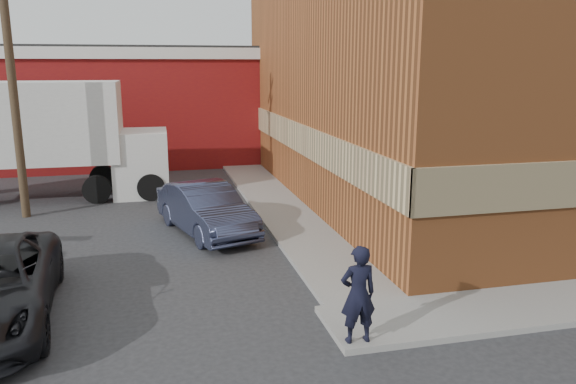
{
  "coord_description": "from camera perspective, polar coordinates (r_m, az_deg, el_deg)",
  "views": [
    {
      "loc": [
        -3.43,
        -9.85,
        4.76
      ],
      "look_at": [
        -0.34,
        2.91,
        1.77
      ],
      "focal_mm": 35.0,
      "sensor_mm": 36.0,
      "label": 1
    }
  ],
  "objects": [
    {
      "name": "sidewalk_west",
      "position": [
        19.84,
        -1.51,
        -0.89
      ],
      "size": [
        1.8,
        18.0,
        0.12
      ],
      "primitive_type": "cube",
      "color": "gray",
      "rests_on": "ground"
    },
    {
      "name": "brick_building",
      "position": [
        22.31,
        19.13,
        11.93
      ],
      "size": [
        14.25,
        18.25,
        9.36
      ],
      "color": "#9C5328",
      "rests_on": "ground"
    },
    {
      "name": "sedan",
      "position": [
        16.25,
        -8.34,
        -1.73
      ],
      "size": [
        2.74,
        4.61,
        1.44
      ],
      "primitive_type": "imported",
      "rotation": [
        0.0,
        0.0,
        0.3
      ],
      "color": "#303550",
      "rests_on": "ground"
    },
    {
      "name": "warehouse",
      "position": [
        30.03,
        -18.71,
        8.43
      ],
      "size": [
        16.3,
        8.3,
        5.6
      ],
      "color": "maroon",
      "rests_on": "ground"
    },
    {
      "name": "utility_pole",
      "position": [
        19.29,
        -26.37,
        11.48
      ],
      "size": [
        2.0,
        0.26,
        9.0
      ],
      "color": "#463423",
      "rests_on": "ground"
    },
    {
      "name": "man",
      "position": [
        9.68,
        7.14,
        -10.28
      ],
      "size": [
        0.63,
        0.42,
        1.72
      ],
      "primitive_type": "imported",
      "rotation": [
        0.0,
        0.0,
        3.15
      ],
      "color": "black",
      "rests_on": "sidewalk_south"
    },
    {
      "name": "box_truck",
      "position": [
        21.76,
        -23.05,
        5.61
      ],
      "size": [
        8.52,
        2.74,
        4.19
      ],
      "rotation": [
        0.0,
        0.0,
        -0.02
      ],
      "color": "silver",
      "rests_on": "ground"
    },
    {
      "name": "ground",
      "position": [
        11.47,
        5.17,
        -11.76
      ],
      "size": [
        90.0,
        90.0,
        0.0
      ],
      "primitive_type": "plane",
      "color": "#28282B",
      "rests_on": "ground"
    }
  ]
}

